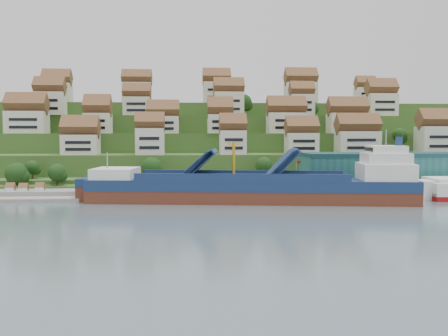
{
  "coord_description": "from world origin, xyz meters",
  "views": [
    {
      "loc": [
        -13.45,
        -129.95,
        18.1
      ],
      "look_at": [
        -2.45,
        14.0,
        8.0
      ],
      "focal_mm": 40.0,
      "sensor_mm": 36.0,
      "label": 1
    }
  ],
  "objects": [
    {
      "name": "pebble_beach",
      "position": [
        -58.0,
        12.0,
        0.5
      ],
      "size": [
        45.0,
        20.0,
        1.0
      ],
      "primitive_type": "cube",
      "color": "gray",
      "rests_on": "ground"
    },
    {
      "name": "beach_huts",
      "position": [
        -60.0,
        10.75,
        2.1
      ],
      "size": [
        14.4,
        3.7,
        2.2
      ],
      "color": "white",
      "rests_on": "pebble_beach"
    },
    {
      "name": "ground",
      "position": [
        0.0,
        0.0,
        0.0
      ],
      "size": [
        300.0,
        300.0,
        0.0
      ],
      "primitive_type": "plane",
      "color": "slate",
      "rests_on": "ground"
    },
    {
      "name": "quay",
      "position": [
        20.0,
        15.0,
        1.1
      ],
      "size": [
        180.0,
        14.0,
        2.2
      ],
      "primitive_type": "cube",
      "color": "gray",
      "rests_on": "ground"
    },
    {
      "name": "warehouse",
      "position": [
        52.0,
        17.0,
        7.2
      ],
      "size": [
        60.0,
        15.0,
        10.0
      ],
      "primitive_type": "cube",
      "color": "#23605E",
      "rests_on": "quay"
    },
    {
      "name": "hillside_village",
      "position": [
        2.93,
        61.95,
        25.03
      ],
      "size": [
        156.77,
        62.36,
        29.28
      ],
      "color": "beige",
      "rests_on": "ground"
    },
    {
      "name": "cargo_ship",
      "position": [
        5.74,
        -0.81,
        3.54
      ],
      "size": [
        85.97,
        24.56,
        18.93
      ],
      "rotation": [
        0.0,
        0.0,
        -0.14
      ],
      "color": "#5F2C1D",
      "rests_on": "ground"
    },
    {
      "name": "flagpole",
      "position": [
        18.11,
        10.0,
        6.88
      ],
      "size": [
        1.28,
        0.16,
        8.0
      ],
      "color": "gray",
      "rests_on": "quay"
    },
    {
      "name": "hillside_trees",
      "position": [
        -7.1,
        45.14,
        16.9
      ],
      "size": [
        139.83,
        62.84,
        30.86
      ],
      "color": "#1D4216",
      "rests_on": "ground"
    },
    {
      "name": "hillside",
      "position": [
        0.0,
        103.55,
        10.66
      ],
      "size": [
        260.0,
        128.0,
        31.0
      ],
      "color": "#2D4C1E",
      "rests_on": "ground"
    }
  ]
}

